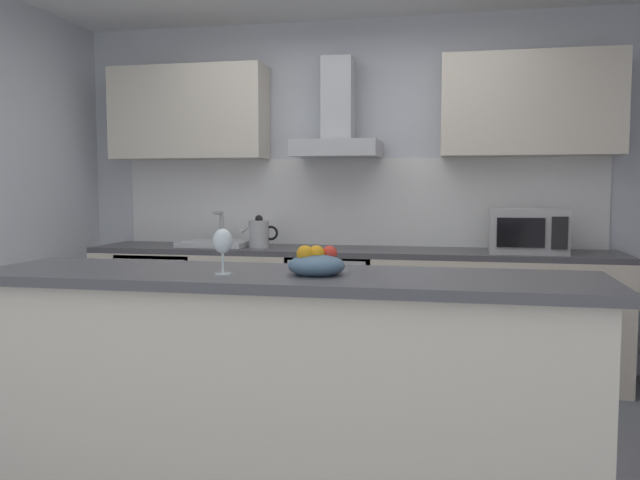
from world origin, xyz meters
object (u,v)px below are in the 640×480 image
(oven, at_px, (334,309))
(kettle, at_px, (259,233))
(sink, at_px, (216,243))
(fruit_bowl, at_px, (316,264))
(microwave, at_px, (528,231))
(wine_glass, at_px, (223,243))
(refrigerator, at_px, (167,307))
(range_hood, at_px, (338,126))

(oven, relative_size, kettle, 2.77)
(sink, bearing_deg, fruit_bowl, -60.46)
(microwave, bearing_deg, oven, 178.80)
(microwave, bearing_deg, wine_glass, -120.41)
(oven, distance_m, microwave, 1.46)
(refrigerator, bearing_deg, sink, 1.98)
(refrigerator, relative_size, fruit_bowl, 3.86)
(microwave, distance_m, kettle, 1.88)
(kettle, bearing_deg, microwave, 0.18)
(oven, xyz_separation_m, wine_glass, (0.00, -2.29, 0.67))
(sink, bearing_deg, refrigerator, -178.02)
(kettle, bearing_deg, wine_glass, -76.15)
(oven, relative_size, refrigerator, 0.94)
(oven, xyz_separation_m, refrigerator, (-1.30, -0.00, -0.03))
(refrigerator, bearing_deg, microwave, -0.55)
(microwave, bearing_deg, range_hood, 173.25)
(refrigerator, bearing_deg, kettle, -2.37)
(oven, relative_size, range_hood, 1.11)
(range_hood, relative_size, wine_glass, 4.05)
(oven, height_order, kettle, kettle)
(kettle, bearing_deg, range_hood, 16.51)
(microwave, relative_size, kettle, 1.73)
(oven, bearing_deg, kettle, -176.50)
(oven, bearing_deg, microwave, -1.20)
(oven, distance_m, fruit_bowl, 2.31)
(oven, xyz_separation_m, range_hood, (0.00, 0.13, 1.33))
(wine_glass, height_order, fruit_bowl, wine_glass)
(microwave, bearing_deg, sink, 179.00)
(range_hood, bearing_deg, sink, -172.51)
(microwave, xyz_separation_m, kettle, (-1.88, -0.01, -0.04))
(oven, bearing_deg, sink, 179.30)
(oven, xyz_separation_m, fruit_bowl, (0.35, -2.21, 0.59))
(kettle, relative_size, range_hood, 0.40)
(microwave, xyz_separation_m, sink, (-2.23, 0.04, -0.12))
(oven, relative_size, wine_glass, 4.50)
(microwave, bearing_deg, fruit_bowl, -114.13)
(wine_glass, xyz_separation_m, fruit_bowl, (0.35, 0.08, -0.08))
(refrigerator, xyz_separation_m, microwave, (2.63, -0.03, 0.62))
(sink, distance_m, range_hood, 1.25)
(kettle, relative_size, wine_glass, 1.62)
(oven, distance_m, kettle, 0.78)
(range_hood, bearing_deg, wine_glass, -89.89)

